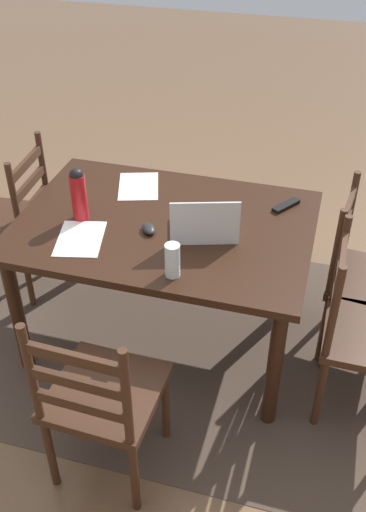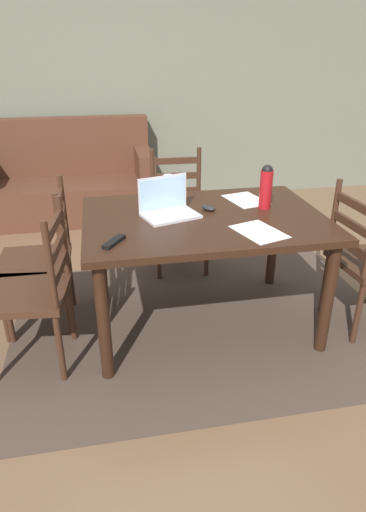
# 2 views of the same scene
# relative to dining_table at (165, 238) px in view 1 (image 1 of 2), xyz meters

# --- Properties ---
(ground_plane) EXTENTS (14.00, 14.00, 0.00)m
(ground_plane) POSITION_rel_dining_table_xyz_m (0.00, 0.00, -0.67)
(ground_plane) COLOR brown
(area_rug) EXTENTS (2.49, 1.81, 0.01)m
(area_rug) POSITION_rel_dining_table_xyz_m (0.00, 0.00, -0.66)
(area_rug) COLOR #47382D
(area_rug) RESTS_ON ground
(dining_table) EXTENTS (1.45, 1.02, 0.76)m
(dining_table) POSITION_rel_dining_table_xyz_m (0.00, 0.00, 0.00)
(dining_table) COLOR black
(dining_table) RESTS_ON ground
(chair_far_head) EXTENTS (0.46, 0.46, 0.95)m
(chair_far_head) POSITION_rel_dining_table_xyz_m (0.00, 0.88, -0.20)
(chair_far_head) COLOR #3D2316
(chair_far_head) RESTS_ON ground
(chair_left_far) EXTENTS (0.44, 0.44, 0.95)m
(chair_left_far) POSITION_rel_dining_table_xyz_m (-1.01, 0.20, -0.20)
(chair_left_far) COLOR #3D2316
(chair_left_far) RESTS_ON ground
(chair_right_near) EXTENTS (0.47, 0.47, 0.95)m
(chair_right_near) POSITION_rel_dining_table_xyz_m (1.01, -0.21, -0.20)
(chair_right_near) COLOR #3D2316
(chair_right_near) RESTS_ON ground
(laptop) EXTENTS (0.37, 0.31, 0.23)m
(laptop) POSITION_rel_dining_table_xyz_m (-0.22, 0.07, 0.15)
(laptop) COLOR silver
(laptop) RESTS_ON dining_table
(water_bottle) EXTENTS (0.08, 0.08, 0.28)m
(water_bottle) POSITION_rel_dining_table_xyz_m (0.41, 0.08, 0.24)
(water_bottle) COLOR #A81419
(water_bottle) RESTS_ON dining_table
(drinking_glass) EXTENTS (0.07, 0.07, 0.16)m
(drinking_glass) POSITION_rel_dining_table_xyz_m (-0.16, 0.39, 0.17)
(drinking_glass) COLOR silver
(drinking_glass) RESTS_ON dining_table
(computer_mouse) EXTENTS (0.11, 0.12, 0.03)m
(computer_mouse) POSITION_rel_dining_table_xyz_m (0.05, 0.10, 0.11)
(computer_mouse) COLOR black
(computer_mouse) RESTS_ON dining_table
(tv_remote) EXTENTS (0.13, 0.17, 0.02)m
(tv_remote) POSITION_rel_dining_table_xyz_m (-0.56, -0.30, 0.10)
(tv_remote) COLOR black
(tv_remote) RESTS_ON dining_table
(paper_stack_left) EXTENTS (0.29, 0.35, 0.00)m
(paper_stack_left) POSITION_rel_dining_table_xyz_m (0.24, -0.30, 0.10)
(paper_stack_left) COLOR white
(paper_stack_left) RESTS_ON dining_table
(paper_stack_right) EXTENTS (0.27, 0.34, 0.00)m
(paper_stack_right) POSITION_rel_dining_table_xyz_m (0.34, 0.25, 0.10)
(paper_stack_right) COLOR white
(paper_stack_right) RESTS_ON dining_table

